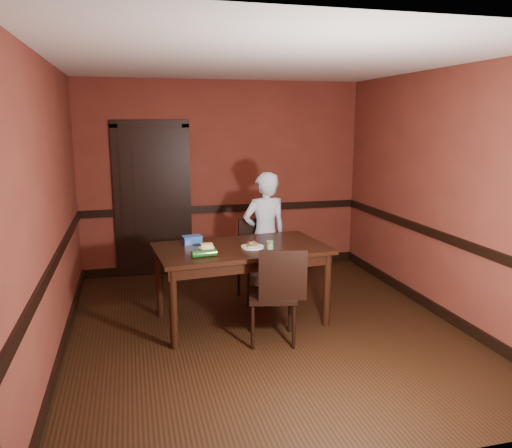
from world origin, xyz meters
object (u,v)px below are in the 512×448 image
dining_table (241,284)px  sauce_jar (270,245)px  chair_far (259,261)px  chair_near (272,294)px  sandwich_plate (252,246)px  person (265,235)px  cheese_saucer (207,246)px  food_tub (192,240)px

dining_table → sauce_jar: sauce_jar is taller
chair_far → chair_near: bearing=-103.3°
chair_far → sandwich_plate: (-0.25, -0.68, 0.37)m
sandwich_plate → sauce_jar: bearing=-31.4°
person → chair_near: bearing=69.8°
chair_near → person: size_ratio=0.63×
person → cheese_saucer: 1.07m
chair_far → sandwich_plate: bearing=-115.2°
sandwich_plate → cheese_saucer: size_ratio=1.48×
dining_table → chair_far: (0.35, 0.60, 0.07)m
sandwich_plate → food_tub: bearing=150.9°
dining_table → sandwich_plate: bearing=-41.9°
dining_table → cheese_saucer: cheese_saucer is taller
sauce_jar → chair_far: bearing=83.7°
sauce_jar → cheese_saucer: (-0.63, 0.19, -0.02)m
dining_table → chair_near: bearing=-76.7°
cheese_saucer → food_tub: food_tub is taller
sandwich_plate → cheese_saucer: bearing=169.1°
person → food_tub: 1.05m
sandwich_plate → chair_far: bearing=69.8°
chair_far → cheese_saucer: size_ratio=5.97×
chair_near → person: bearing=-89.5°
food_tub → chair_far: bearing=15.0°
sandwich_plate → chair_near: bearing=-80.2°
dining_table → food_tub: bearing=147.3°
chair_far → sandwich_plate: chair_far is taller
sauce_jar → food_tub: size_ratio=0.38×
sauce_jar → food_tub: 0.87m
dining_table → cheese_saucer: (-0.36, 0.01, 0.44)m
dining_table → person: (0.45, 0.70, 0.35)m
sauce_jar → food_tub: bearing=150.4°
person → sandwich_plate: person is taller
dining_table → chair_near: size_ratio=1.84×
dining_table → sandwich_plate: size_ratio=7.39×
sandwich_plate → food_tub: 0.68m
chair_near → food_tub: (-0.67, 0.80, 0.39)m
sandwich_plate → cheese_saucer: 0.48m
sandwich_plate → food_tub: food_tub is taller
sauce_jar → person: bearing=78.1°
chair_far → person: person is taller
food_tub → chair_near: bearing=-57.7°
cheese_saucer → food_tub: size_ratio=0.74×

